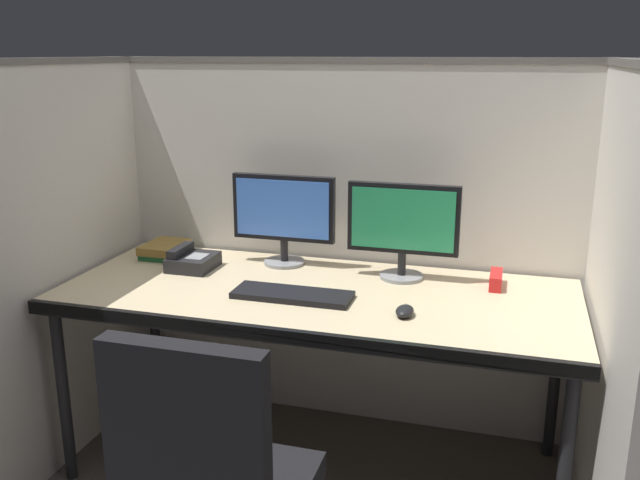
# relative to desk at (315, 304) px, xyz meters

# --- Properties ---
(cubicle_partition_rear) EXTENTS (2.21, 0.06, 1.57)m
(cubicle_partition_rear) POSITION_rel_desk_xyz_m (0.00, 0.46, 0.10)
(cubicle_partition_rear) COLOR beige
(cubicle_partition_rear) RESTS_ON ground
(cubicle_partition_left) EXTENTS (0.06, 1.41, 1.57)m
(cubicle_partition_left) POSITION_rel_desk_xyz_m (-0.99, -0.09, 0.10)
(cubicle_partition_left) COLOR beige
(cubicle_partition_left) RESTS_ON ground
(cubicle_partition_right) EXTENTS (0.06, 1.41, 1.57)m
(cubicle_partition_right) POSITION_rel_desk_xyz_m (0.99, -0.09, 0.10)
(cubicle_partition_right) COLOR beige
(cubicle_partition_right) RESTS_ON ground
(desk) EXTENTS (1.90, 0.80, 0.74)m
(desk) POSITION_rel_desk_xyz_m (0.00, 0.00, 0.00)
(desk) COLOR beige
(desk) RESTS_ON ground
(monitor_left) EXTENTS (0.43, 0.17, 0.37)m
(monitor_left) POSITION_rel_desk_xyz_m (-0.22, 0.29, 0.27)
(monitor_left) COLOR gray
(monitor_left) RESTS_ON desk
(monitor_right) EXTENTS (0.43, 0.17, 0.37)m
(monitor_right) POSITION_rel_desk_xyz_m (0.28, 0.24, 0.27)
(monitor_right) COLOR gray
(monitor_right) RESTS_ON desk
(keyboard_main) EXTENTS (0.43, 0.15, 0.02)m
(keyboard_main) POSITION_rel_desk_xyz_m (-0.06, -0.09, 0.06)
(keyboard_main) COLOR black
(keyboard_main) RESTS_ON desk
(computer_mouse) EXTENTS (0.06, 0.10, 0.04)m
(computer_mouse) POSITION_rel_desk_xyz_m (0.36, -0.15, 0.07)
(computer_mouse) COLOR black
(computer_mouse) RESTS_ON desk
(red_stapler) EXTENTS (0.04, 0.15, 0.06)m
(red_stapler) POSITION_rel_desk_xyz_m (0.64, 0.24, 0.08)
(red_stapler) COLOR red
(red_stapler) RESTS_ON desk
(desk_phone) EXTENTS (0.17, 0.19, 0.09)m
(desk_phone) POSITION_rel_desk_xyz_m (-0.56, 0.12, 0.08)
(desk_phone) COLOR black
(desk_phone) RESTS_ON desk
(book_stack) EXTENTS (0.15, 0.22, 0.06)m
(book_stack) POSITION_rel_desk_xyz_m (-0.75, 0.25, 0.08)
(book_stack) COLOR #26723F
(book_stack) RESTS_ON desk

